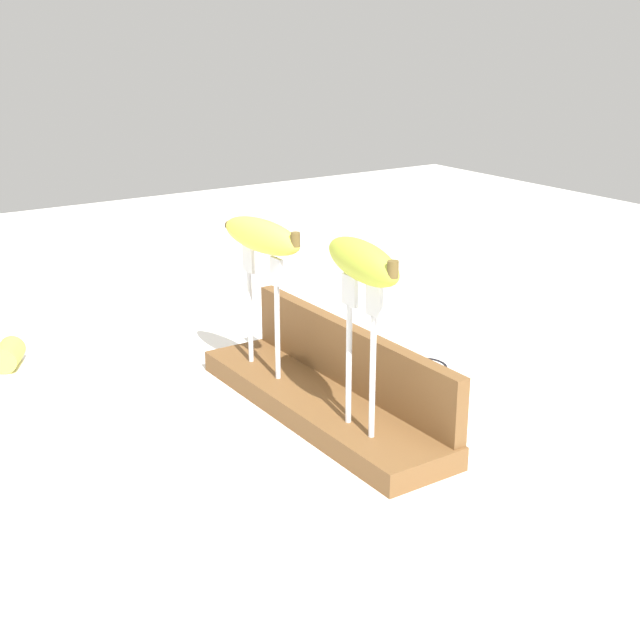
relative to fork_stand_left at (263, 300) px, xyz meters
name	(u,v)px	position (x,y,z in m)	size (l,w,h in m)	color
ground_plane	(320,414)	(0.11, 0.02, -0.13)	(3.00, 3.00, 0.00)	silver
wooden_board	(320,404)	(0.11, 0.02, -0.11)	(0.43, 0.11, 0.03)	brown
board_backstop	(350,356)	(0.11, 0.07, -0.06)	(0.42, 0.02, 0.08)	brown
fork_stand_left	(263,300)	(0.00, 0.00, 0.00)	(0.10, 0.01, 0.17)	silver
fork_stand_right	(361,342)	(0.22, 0.00, 0.01)	(0.07, 0.01, 0.18)	silver
banana_raised_left	(261,235)	(0.00, 0.00, 0.09)	(0.16, 0.05, 0.04)	#DBD147
banana_raised_right	(362,261)	(0.22, 0.00, 0.10)	(0.16, 0.07, 0.04)	#B2C138
fork_fallen_near	(410,412)	(0.18, 0.11, -0.13)	(0.16, 0.03, 0.01)	silver
banana_chunk_near	(8,355)	(-0.28, -0.27, -0.11)	(0.07, 0.06, 0.04)	#DBD147
wire_coil	(425,365)	(0.06, 0.24, -0.13)	(0.07, 0.07, 0.00)	black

